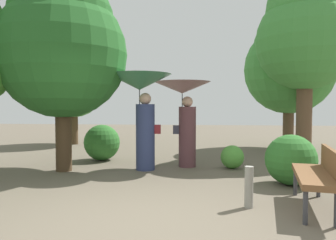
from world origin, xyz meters
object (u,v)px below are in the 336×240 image
object	(u,v)px
person_left	(141,97)
person_right	(184,104)
park_bench	(320,173)
tree_mid_right	(289,62)
tree_mid_left	(62,43)
tree_far_back	(74,81)
tree_near_right	(306,32)
path_marker_post	(249,187)

from	to	relation	value
person_left	person_right	size ratio (longest dim) A/B	1.07
person_left	park_bench	size ratio (longest dim) A/B	1.36
tree_mid_right	person_right	bearing A→B (deg)	-132.79
person_left	person_right	distance (m)	1.04
person_right	tree_mid_right	world-z (taller)	tree_mid_right
park_bench	tree_mid_right	world-z (taller)	tree_mid_right
tree_mid_left	tree_mid_right	world-z (taller)	tree_mid_right
tree_mid_right	tree_far_back	world-z (taller)	tree_mid_right
person_left	tree_mid_left	distance (m)	2.04
tree_near_right	tree_mid_right	world-z (taller)	tree_near_right
tree_mid_right	person_left	bearing A→B (deg)	-136.43
person_left	tree_mid_right	distance (m)	5.96
person_right	tree_mid_right	bearing A→B (deg)	-48.38
tree_mid_left	tree_near_right	bearing A→B (deg)	25.34
park_bench	tree_mid_right	xyz separation A→B (m)	(1.30, 6.51, 2.34)
person_right	tree_near_right	xyz separation A→B (m)	(3.34, 2.07, 2.05)
person_left	tree_far_back	size ratio (longest dim) A/B	0.59
tree_far_back	tree_mid_left	bearing A→B (deg)	-70.74
tree_mid_left	person_right	bearing A→B (deg)	15.82
person_left	path_marker_post	size ratio (longest dim) A/B	3.65
person_left	tree_near_right	size ratio (longest dim) A/B	0.41
park_bench	tree_far_back	xyz separation A→B (m)	(-6.26, 6.97, 1.80)
tree_near_right	tree_far_back	distance (m)	7.93
person_left	tree_mid_right	bearing A→B (deg)	-52.02
person_left	path_marker_post	bearing A→B (deg)	-147.36
tree_mid_left	park_bench	bearing A→B (deg)	-25.68
person_left	tree_mid_left	world-z (taller)	tree_mid_left
tree_mid_left	path_marker_post	xyz separation A→B (m)	(3.65, -2.23, -2.48)
person_left	person_right	bearing A→B (deg)	-69.49
tree_mid_right	tree_mid_left	bearing A→B (deg)	-143.88
tree_mid_right	tree_far_back	xyz separation A→B (m)	(-7.56, 0.46, -0.54)
path_marker_post	person_right	bearing A→B (deg)	109.58
tree_mid_right	park_bench	bearing A→B (deg)	-101.25
tree_mid_right	path_marker_post	bearing A→B (deg)	-109.01
tree_mid_right	path_marker_post	world-z (taller)	tree_mid_right
path_marker_post	tree_mid_right	bearing A→B (deg)	70.99
tree_mid_right	tree_near_right	bearing A→B (deg)	-88.54
tree_far_back	park_bench	bearing A→B (deg)	-48.06
tree_mid_left	tree_far_back	bearing A→B (deg)	109.26
person_left	tree_near_right	xyz separation A→B (m)	(4.26, 2.53, 1.89)
person_right	tree_near_right	distance (m)	4.43
tree_far_back	person_right	bearing A→B (deg)	-43.39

